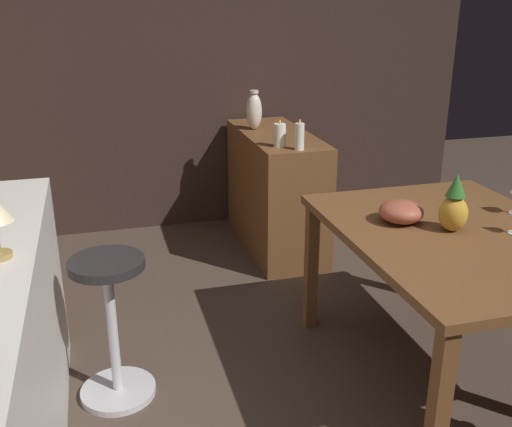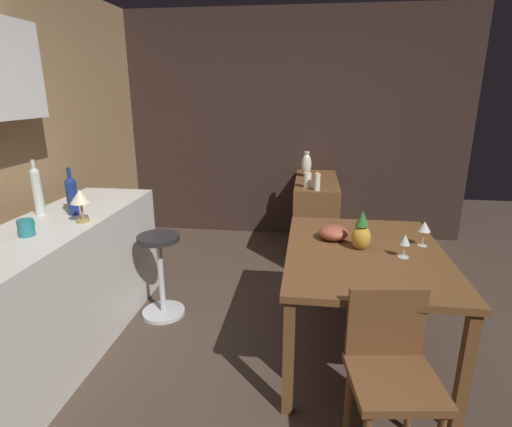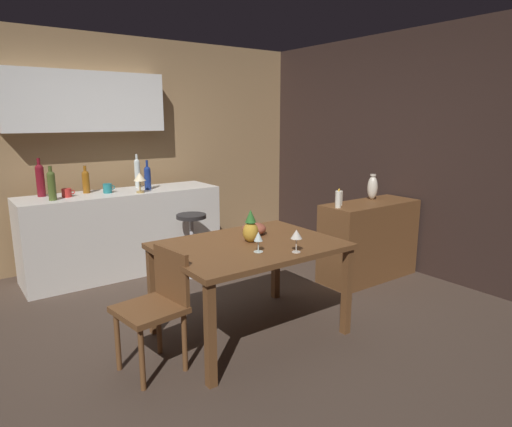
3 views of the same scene
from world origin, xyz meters
The scene contains 18 objects.
ground_plane centered at (0.00, 0.00, 0.00)m, with size 9.00×9.00×0.00m, color #47382D.
wall_side_right centered at (2.55, 0.30, 1.30)m, with size 0.10×4.40×2.60m, color #33231E.
dining_table centered at (0.16, -0.49, 0.66)m, with size 1.33×0.99×0.74m.
kitchen_counter centered at (-0.11, 1.52, 0.45)m, with size 2.10×0.60×0.90m, color silver.
sideboard_cabinet centered at (1.91, -0.19, 0.41)m, with size 1.10×0.44×0.82m, color brown.
chair_near_window centered at (-0.62, -0.53, 0.46)m, with size 0.45×0.45×0.82m.
bar_stool centered at (0.45, 1.00, 0.36)m, with size 0.34×0.34×0.67m.
wine_glass_left centered at (0.30, -0.87, 0.87)m, with size 0.08×0.08×0.17m.
wine_glass_right centered at (0.09, -0.70, 0.85)m, with size 0.07×0.07×0.15m.
pineapple_centerpiece centered at (0.20, -0.46, 0.85)m, with size 0.12×0.12×0.26m.
fruit_bowl centered at (0.35, -0.29, 0.79)m, with size 0.20×0.20×0.10m, color #9E4C38.
wine_bottle_cobalt centered at (0.18, 1.48, 1.04)m, with size 0.07×0.07×0.33m.
wine_bottle_clear centered at (0.15, 1.72, 1.08)m, with size 0.06×0.06×0.38m.
cup_teal centered at (-0.26, 1.52, 0.95)m, with size 0.13×0.09×0.10m.
counter_lamp centered at (0.02, 1.33, 1.06)m, with size 0.13×0.13×0.22m.
pillar_candle_tall centered at (1.54, -0.10, 0.89)m, with size 0.07×0.07×0.17m.
pillar_candle_short centered at (1.43, -0.19, 0.90)m, with size 0.06×0.06×0.19m.
vase_ceramic_ivory centered at (2.07, -0.08, 0.95)m, with size 0.11×0.11×0.27m.
Camera 2 is at (-2.30, -0.11, 1.72)m, focal length 28.38 mm.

